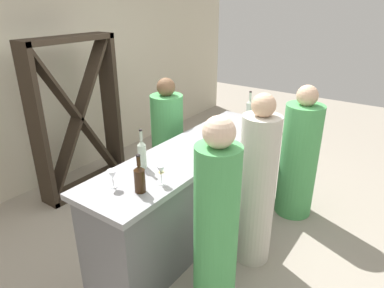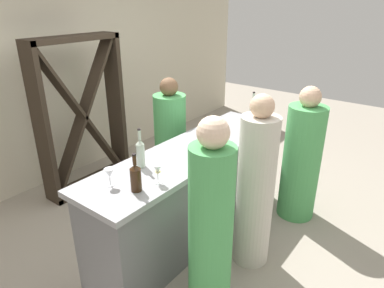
{
  "view_description": "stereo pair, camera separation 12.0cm",
  "coord_description": "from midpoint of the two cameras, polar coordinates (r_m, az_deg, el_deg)",
  "views": [
    {
      "loc": [
        -2.41,
        -1.7,
        2.25
      ],
      "look_at": [
        0.0,
        0.0,
        0.99
      ],
      "focal_mm": 32.19,
      "sensor_mm": 36.0,
      "label": 1
    },
    {
      "loc": [
        -2.34,
        -1.79,
        2.25
      ],
      "look_at": [
        0.0,
        0.0,
        0.99
      ],
      "focal_mm": 32.19,
      "sensor_mm": 36.0,
      "label": 2
    }
  ],
  "objects": [
    {
      "name": "ground_plane",
      "position": [
        3.71,
        0.96,
        -14.21
      ],
      "size": [
        12.0,
        12.0,
        0.0
      ],
      "primitive_type": "plane",
      "color": "#9E9384"
    },
    {
      "name": "back_wall",
      "position": [
        4.68,
        -21.52,
        11.14
      ],
      "size": [
        8.0,
        0.1,
        2.8
      ],
      "primitive_type": "cube",
      "color": "beige",
      "rests_on": "ground"
    },
    {
      "name": "bar_counter",
      "position": [
        3.44,
        1.01,
        -7.92
      ],
      "size": [
        2.41,
        0.64,
        0.94
      ],
      "color": "slate",
      "rests_on": "ground"
    },
    {
      "name": "wine_rack",
      "position": [
        4.33,
        -16.99,
        4.43
      ],
      "size": [
        1.11,
        0.28,
        1.86
      ],
      "color": "#33281E",
      "rests_on": "ground"
    },
    {
      "name": "wine_bottle_leftmost_amber_brown",
      "position": [
        2.52,
        -7.97,
        -5.43
      ],
      "size": [
        0.08,
        0.08,
        0.3
      ],
      "color": "#331E0F",
      "rests_on": "bar_counter"
    },
    {
      "name": "wine_bottle_second_left_clear_pale",
      "position": [
        2.86,
        -7.36,
        -1.41
      ],
      "size": [
        0.07,
        0.07,
        0.34
      ],
      "color": "#B7C6B2",
      "rests_on": "bar_counter"
    },
    {
      "name": "wine_bottle_center_clear_pale",
      "position": [
        4.01,
        10.89,
        5.6
      ],
      "size": [
        0.08,
        0.08,
        0.33
      ],
      "color": "#B7C6B2",
      "rests_on": "bar_counter"
    },
    {
      "name": "wine_glass_near_left",
      "position": [
        3.19,
        6.14,
        0.7
      ],
      "size": [
        0.08,
        0.08,
        0.15
      ],
      "color": "white",
      "rests_on": "bar_counter"
    },
    {
      "name": "wine_glass_near_center",
      "position": [
        2.62,
        -4.41,
        -4.47
      ],
      "size": [
        0.07,
        0.07,
        0.15
      ],
      "color": "white",
      "rests_on": "bar_counter"
    },
    {
      "name": "wine_glass_near_right",
      "position": [
        2.63,
        -12.26,
        -4.8
      ],
      "size": [
        0.08,
        0.08,
        0.14
      ],
      "color": "white",
      "rests_on": "bar_counter"
    },
    {
      "name": "person_left_guest",
      "position": [
        3.03,
        11.57,
        -7.41
      ],
      "size": [
        0.39,
        0.39,
        1.57
      ],
      "rotation": [
        0.0,
        0.0,
        1.8
      ],
      "color": "beige",
      "rests_on": "ground"
    },
    {
      "name": "person_center_guest",
      "position": [
        2.52,
        4.51,
        -13.75
      ],
      "size": [
        0.35,
        0.35,
        1.58
      ],
      "rotation": [
        0.0,
        0.0,
        1.47
      ],
      "color": "#4CA559",
      "rests_on": "ground"
    },
    {
      "name": "person_right_guest",
      "position": [
        3.83,
        18.55,
        -2.58
      ],
      "size": [
        0.51,
        0.51,
        1.46
      ],
      "rotation": [
        0.0,
        0.0,
        1.96
      ],
      "color": "#4CA559",
      "rests_on": "ground"
    },
    {
      "name": "person_server_behind",
      "position": [
        4.06,
        -2.75,
        0.08
      ],
      "size": [
        0.4,
        0.4,
        1.44
      ],
      "rotation": [
        0.0,
        0.0,
        -1.65
      ],
      "color": "#4CA559",
      "rests_on": "ground"
    }
  ]
}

